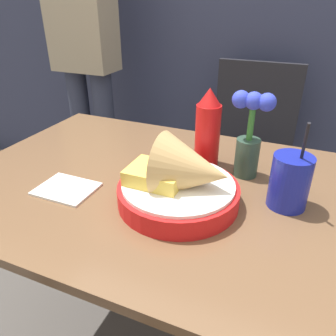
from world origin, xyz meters
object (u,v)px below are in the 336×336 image
at_px(food_basket, 183,182).
at_px(flower_vase, 249,136).
at_px(ketchup_bottle, 208,129).
at_px(person_standing, 83,37).
at_px(drink_cup, 289,183).
at_px(chair_far_window, 249,141).

relative_size(food_basket, flower_vase, 1.24).
xyz_separation_m(ketchup_bottle, person_standing, (-0.84, 0.60, 0.15)).
distance_m(ketchup_bottle, drink_cup, 0.28).
height_order(ketchup_bottle, drink_cup, ketchup_bottle).
distance_m(food_basket, person_standing, 1.20).
height_order(chair_far_window, ketchup_bottle, ketchup_bottle).
bearing_deg(chair_far_window, ketchup_bottle, -92.13).
bearing_deg(chair_far_window, drink_cup, -74.99).
xyz_separation_m(ketchup_bottle, drink_cup, (0.24, -0.13, -0.05)).
distance_m(chair_far_window, food_basket, 0.93).
bearing_deg(person_standing, food_basket, -44.03).
bearing_deg(flower_vase, ketchup_bottle, 170.73).
xyz_separation_m(drink_cup, person_standing, (-1.08, 0.73, 0.20)).
relative_size(food_basket, drink_cup, 1.31).
bearing_deg(food_basket, drink_cup, 21.88).
relative_size(ketchup_bottle, person_standing, 0.13).
relative_size(drink_cup, person_standing, 0.13).
xyz_separation_m(chair_far_window, food_basket, (-0.01, -0.90, 0.25)).
xyz_separation_m(ketchup_bottle, flower_vase, (0.12, -0.02, 0.01)).
bearing_deg(person_standing, drink_cup, -34.06).
relative_size(flower_vase, person_standing, 0.14).
bearing_deg(drink_cup, ketchup_bottle, 151.26).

